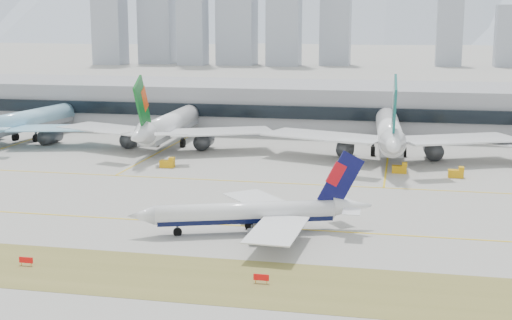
% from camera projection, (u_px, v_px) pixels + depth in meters
% --- Properties ---
extents(ground, '(3000.00, 3000.00, 0.00)m').
position_uv_depth(ground, '(228.00, 217.00, 132.47)').
color(ground, '#9C9992').
rests_on(ground, ground).
extents(taxiing_airliner, '(41.02, 34.80, 14.24)m').
position_uv_depth(taxiing_airliner, '(255.00, 213.00, 122.41)').
color(taxiing_airliner, white).
rests_on(taxiing_airliner, ground).
extents(widebody_korean, '(60.93, 60.00, 21.86)m').
position_uv_depth(widebody_korean, '(23.00, 122.00, 214.49)').
color(widebody_korean, '#8CC6E5').
rests_on(widebody_korean, ground).
extents(widebody_eva, '(64.17, 62.70, 22.88)m').
position_uv_depth(widebody_eva, '(168.00, 126.00, 204.65)').
color(widebody_eva, white).
rests_on(widebody_eva, ground).
extents(widebody_cathay, '(68.18, 66.75, 24.33)m').
position_uv_depth(widebody_cathay, '(389.00, 133.00, 189.89)').
color(widebody_cathay, white).
rests_on(widebody_cathay, ground).
extents(terminal, '(280.00, 43.10, 15.00)m').
position_uv_depth(terminal, '(309.00, 106.00, 241.37)').
color(terminal, gray).
rests_on(terminal, ground).
extents(hold_sign_left, '(2.20, 0.15, 1.35)m').
position_uv_depth(hold_sign_left, '(26.00, 260.00, 106.16)').
color(hold_sign_left, red).
rests_on(hold_sign_left, ground).
extents(hold_sign_right, '(2.20, 0.15, 1.35)m').
position_uv_depth(hold_sign_right, '(261.00, 277.00, 99.02)').
color(hold_sign_right, red).
rests_on(hold_sign_right, ground).
extents(gse_extra, '(3.55, 2.00, 2.60)m').
position_uv_depth(gse_extra, '(400.00, 169.00, 170.89)').
color(gse_extra, orange).
rests_on(gse_extra, ground).
extents(gse_c, '(3.55, 2.00, 2.60)m').
position_uv_depth(gse_c, '(457.00, 173.00, 165.93)').
color(gse_c, orange).
rests_on(gse_c, ground).
extents(gse_b, '(3.55, 2.00, 2.60)m').
position_uv_depth(gse_b, '(168.00, 163.00, 177.34)').
color(gse_b, orange).
rests_on(gse_b, ground).
extents(city_skyline, '(342.00, 49.80, 140.00)m').
position_uv_depth(city_skyline, '(234.00, 3.00, 579.83)').
color(city_skyline, '#939AA8').
rests_on(city_skyline, ground).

